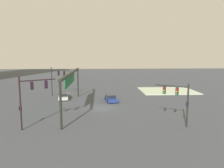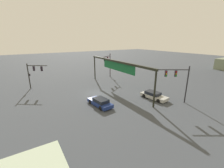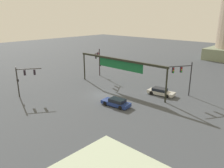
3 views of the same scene
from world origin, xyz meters
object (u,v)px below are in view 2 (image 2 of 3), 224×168
Objects in this scene: traffic_signal_cross_street at (178,78)px; sedan_car_approaching at (100,102)px; traffic_signal_near_corner at (108,62)px; traffic_signal_opposite_side at (33,72)px; sedan_car_waiting_far at (154,95)px.

sedan_car_approaching is at bearing 6.13° from traffic_signal_cross_street.
traffic_signal_opposite_side is (0.00, -17.55, -0.57)m from traffic_signal_near_corner.
traffic_signal_near_corner is at bearing 169.28° from sedan_car_waiting_far.
traffic_signal_opposite_side is 16.52m from sedan_car_approaching.
traffic_signal_opposite_side reaches higher than sedan_car_approaching.
traffic_signal_near_corner is 1.30× the size of sedan_car_approaching.
traffic_signal_cross_street is at bearing -123.39° from sedan_car_approaching.
sedan_car_approaching is (14.45, -10.12, -3.58)m from traffic_signal_near_corner.
traffic_signal_cross_street is 1.24× the size of sedan_car_approaching.
traffic_signal_opposite_side reaches higher than sedan_car_waiting_far.
traffic_signal_cross_street is at bearing 22.20° from sedan_car_waiting_far.
traffic_signal_cross_street is (19.86, 18.25, 0.56)m from traffic_signal_opposite_side.
sedan_car_waiting_far is (16.85, 16.54, -3.00)m from traffic_signal_opposite_side.
traffic_signal_opposite_side is 1.07× the size of sedan_car_waiting_far.
sedan_car_approaching is at bearing 23.34° from traffic_signal_near_corner.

